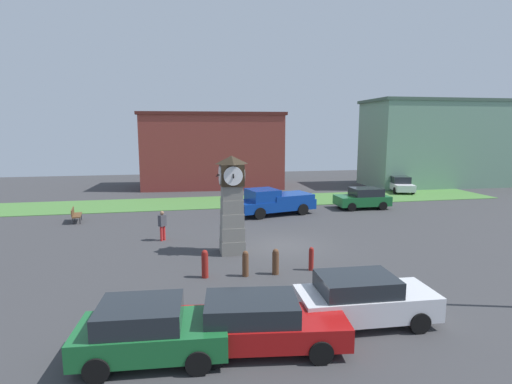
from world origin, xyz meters
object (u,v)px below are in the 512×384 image
object	(u,v)px
bollard_near_tower	(311,258)
bollard_mid_row	(276,261)
car_far_lot	(400,184)
car_silver_hatch	(363,198)
bollard_end_row	(205,264)
bollard_far_row	(245,263)
pickup_truck	(275,201)
bench	(75,214)
pedestrian_near_bench	(162,224)
clock_tower	(232,205)
car_navy_sedan	(149,330)
car_near_tower	(260,323)
car_by_building	(364,299)

from	to	relation	value
bollard_near_tower	bollard_mid_row	world-z (taller)	bollard_mid_row
car_far_lot	car_silver_hatch	xyz separation A→B (m)	(-7.11, -6.81, 0.02)
bollard_mid_row	bollard_end_row	distance (m)	2.90
bollard_far_row	pickup_truck	distance (m)	12.20
bollard_mid_row	bench	xyz separation A→B (m)	(-10.44, 11.64, -0.03)
car_far_lot	car_silver_hatch	distance (m)	9.85
pedestrian_near_bench	bollard_end_row	bearing A→B (deg)	-72.53
clock_tower	car_navy_sedan	distance (m)	9.33
clock_tower	bollard_end_row	xyz separation A→B (m)	(-1.53, -3.06, -1.78)
car_silver_hatch	bollard_end_row	bearing A→B (deg)	-136.45
clock_tower	car_silver_hatch	xyz separation A→B (m)	(11.26, 9.09, -1.57)
car_near_tower	bench	distance (m)	19.13
clock_tower	pedestrian_near_bench	distance (m)	4.67
pickup_truck	bench	size ratio (longest dim) A/B	3.54
bollard_mid_row	car_near_tower	size ratio (longest dim) A/B	0.23
bollard_near_tower	car_silver_hatch	xyz separation A→B (m)	(8.29, 12.15, 0.28)
bollard_end_row	car_far_lot	size ratio (longest dim) A/B	0.26
bollard_end_row	pedestrian_near_bench	xyz separation A→B (m)	(-1.87, 5.93, 0.34)
bollard_mid_row	bench	distance (m)	15.63
car_navy_sedan	pedestrian_near_bench	size ratio (longest dim) A/B	2.44
bench	car_silver_hatch	bearing A→B (deg)	1.98
car_by_building	pedestrian_near_bench	distance (m)	12.49
bollard_mid_row	car_far_lot	bearing A→B (deg)	48.39
car_by_building	pickup_truck	size ratio (longest dim) A/B	0.73
car_navy_sedan	pedestrian_near_bench	xyz separation A→B (m)	(-0.06, 11.44, 0.16)
bollard_near_tower	bollard_mid_row	bearing A→B (deg)	-173.55
clock_tower	bollard_far_row	bearing A→B (deg)	-88.18
pickup_truck	car_near_tower	bearing A→B (deg)	-105.02
bench	pedestrian_near_bench	bearing A→B (deg)	-44.19
bollard_far_row	car_far_lot	world-z (taller)	car_far_lot
pickup_truck	bollard_near_tower	bearing A→B (deg)	-95.86
car_navy_sedan	car_near_tower	distance (m)	2.93
car_near_tower	car_silver_hatch	bearing A→B (deg)	56.69
bollard_mid_row	car_silver_hatch	size ratio (longest dim) A/B	0.27
bollard_mid_row	car_far_lot	world-z (taller)	car_far_lot
bollard_far_row	bench	distance (m)	14.81
bollard_end_row	clock_tower	bearing A→B (deg)	63.46
car_silver_hatch	car_near_tower	bearing A→B (deg)	-123.31
clock_tower	car_navy_sedan	xyz separation A→B (m)	(-3.34, -8.57, -1.59)
clock_tower	bench	size ratio (longest dim) A/B	2.84
bench	car_navy_sedan	bearing A→B (deg)	-71.30
car_by_building	bench	bearing A→B (deg)	126.65
clock_tower	bollard_end_row	size ratio (longest dim) A/B	4.10
car_silver_hatch	bench	distance (m)	20.35
bollard_far_row	bench	bearing A→B (deg)	128.32
car_navy_sedan	car_near_tower	world-z (taller)	car_navy_sedan
car_navy_sedan	clock_tower	bearing A→B (deg)	68.71
bollard_end_row	car_navy_sedan	bearing A→B (deg)	-108.19
bollard_mid_row	bench	bearing A→B (deg)	131.90
pickup_truck	clock_tower	bearing A→B (deg)	-116.53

